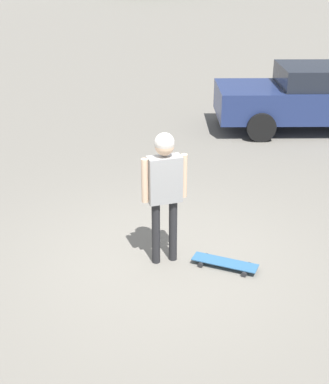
{
  "coord_description": "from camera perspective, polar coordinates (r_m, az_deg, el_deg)",
  "views": [
    {
      "loc": [
        6.11,
        -1.12,
        3.82
      ],
      "look_at": [
        0.0,
        0.0,
        1.02
      ],
      "focal_mm": 50.0,
      "sensor_mm": 36.0,
      "label": 1
    }
  ],
  "objects": [
    {
      "name": "ground_plane",
      "position": [
        7.29,
        0.0,
        -7.3
      ],
      "size": [
        220.0,
        220.0,
        0.0
      ],
      "primitive_type": "plane",
      "color": "gray"
    },
    {
      "name": "person",
      "position": [
        6.75,
        0.0,
        1.22
      ],
      "size": [
        0.25,
        0.6,
        1.81
      ],
      "rotation": [
        0.0,
        0.0,
        1.7
      ],
      "color": "#262628",
      "rests_on": "ground_plane"
    },
    {
      "name": "skateboard",
      "position": [
        7.16,
        6.45,
        -7.51
      ],
      "size": [
        0.66,
        0.85,
        0.08
      ],
      "rotation": [
        0.0,
        0.0,
        -2.15
      ],
      "color": "#336693",
      "rests_on": "ground_plane"
    },
    {
      "name": "car_parked_near",
      "position": [
        12.96,
        16.2,
        9.73
      ],
      "size": [
        2.48,
        4.87,
        1.48
      ],
      "rotation": [
        0.0,
        0.0,
        -1.74
      ],
      "color": "navy",
      "rests_on": "ground_plane"
    }
  ]
}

